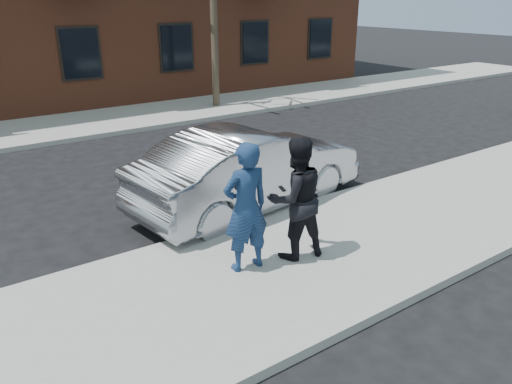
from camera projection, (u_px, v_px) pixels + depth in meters
ground at (317, 251)px, 8.68m from camera, size 100.00×100.00×0.00m
near_sidewalk at (327, 253)px, 8.47m from camera, size 50.00×3.50×0.15m
near_curb at (265, 217)px, 9.84m from camera, size 50.00×0.10×0.15m
far_sidewalk at (101, 122)px, 17.23m from camera, size 50.00×3.50×0.15m
far_curb at (120, 133)px, 15.86m from camera, size 50.00×0.10×0.15m
silver_sedan at (250, 168)px, 10.20m from camera, size 5.34×2.49×1.69m
man_hoodie at (246, 208)px, 7.50m from camera, size 0.78×0.56×2.05m
man_peacoat at (296, 199)px, 7.89m from camera, size 1.10×0.92×2.01m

